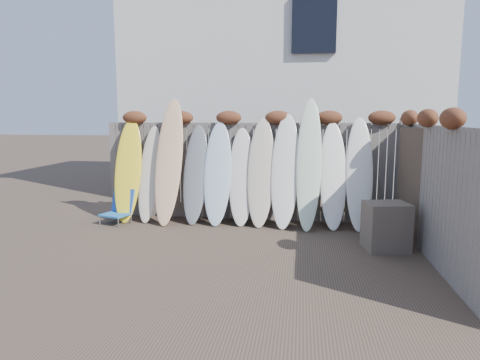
# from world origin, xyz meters

# --- Properties ---
(ground) EXTENTS (80.00, 80.00, 0.00)m
(ground) POSITION_xyz_m (0.00, 0.00, 0.00)
(ground) COLOR #493A2D
(back_fence) EXTENTS (6.05, 0.28, 2.24)m
(back_fence) POSITION_xyz_m (0.06, 2.39, 1.18)
(back_fence) COLOR slate
(back_fence) RESTS_ON ground
(right_fence) EXTENTS (0.28, 4.40, 2.24)m
(right_fence) POSITION_xyz_m (2.99, 0.25, 1.14)
(right_fence) COLOR slate
(right_fence) RESTS_ON ground
(house) EXTENTS (8.50, 5.50, 6.33)m
(house) POSITION_xyz_m (0.50, 6.50, 3.20)
(house) COLOR silver
(house) RESTS_ON ground
(beach_chair) EXTENTS (0.64, 0.66, 0.67)m
(beach_chair) POSITION_xyz_m (-2.53, 1.71, 0.31)
(beach_chair) COLOR #236AB2
(beach_chair) RESTS_ON ground
(wooden_crate) EXTENTS (0.75, 0.67, 0.77)m
(wooden_crate) POSITION_xyz_m (2.45, 0.65, 0.38)
(wooden_crate) COLOR #746557
(wooden_crate) RESTS_ON ground
(lattice_panel) EXTENTS (0.24, 1.29, 1.94)m
(lattice_panel) POSITION_xyz_m (2.96, 1.21, 0.97)
(lattice_panel) COLOR #32291E
(lattice_panel) RESTS_ON ground
(surfboard_0) EXTENTS (0.58, 0.76, 2.09)m
(surfboard_0) POSITION_xyz_m (-2.43, 1.98, 1.04)
(surfboard_0) COLOR yellow
(surfboard_0) RESTS_ON ground
(surfboard_1) EXTENTS (0.51, 0.73, 1.94)m
(surfboard_1) POSITION_xyz_m (-1.97, 2.00, 0.97)
(surfboard_1) COLOR beige
(surfboard_1) RESTS_ON ground
(surfboard_2) EXTENTS (0.59, 0.89, 2.49)m
(surfboard_2) POSITION_xyz_m (-1.53, 1.90, 1.24)
(surfboard_2) COLOR #F2AE8E
(surfboard_2) RESTS_ON ground
(surfboard_3) EXTENTS (0.52, 0.72, 1.97)m
(surfboard_3) POSITION_xyz_m (-1.02, 1.99, 0.98)
(surfboard_3) COLOR slate
(surfboard_3) RESTS_ON ground
(surfboard_4) EXTENTS (0.55, 0.72, 2.03)m
(surfboard_4) POSITION_xyz_m (-0.56, 1.96, 1.01)
(surfboard_4) COLOR #ACC9D9
(surfboard_4) RESTS_ON ground
(surfboard_5) EXTENTS (0.55, 0.71, 1.91)m
(surfboard_5) POSITION_xyz_m (-0.09, 2.00, 0.95)
(surfboard_5) COLOR silver
(surfboard_5) RESTS_ON ground
(surfboard_6) EXTENTS (0.55, 0.76, 2.10)m
(surfboard_6) POSITION_xyz_m (0.30, 1.98, 1.05)
(surfboard_6) COLOR beige
(surfboard_6) RESTS_ON ground
(surfboard_7) EXTENTS (0.59, 0.80, 2.18)m
(surfboard_7) POSITION_xyz_m (0.77, 1.93, 1.09)
(surfboard_7) COLOR white
(surfboard_7) RESTS_ON ground
(surfboard_8) EXTENTS (0.52, 0.89, 2.48)m
(surfboard_8) POSITION_xyz_m (1.22, 1.90, 1.24)
(surfboard_8) COLOR #D9F4D2
(surfboard_8) RESTS_ON ground
(surfboard_9) EXTENTS (0.54, 0.74, 2.03)m
(surfboard_9) POSITION_xyz_m (1.68, 1.97, 1.01)
(surfboard_9) COLOR white
(surfboard_9) RESTS_ON ground
(surfboard_10) EXTENTS (0.52, 0.76, 2.12)m
(surfboard_10) POSITION_xyz_m (2.17, 1.96, 1.06)
(surfboard_10) COLOR white
(surfboard_10) RESTS_ON ground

